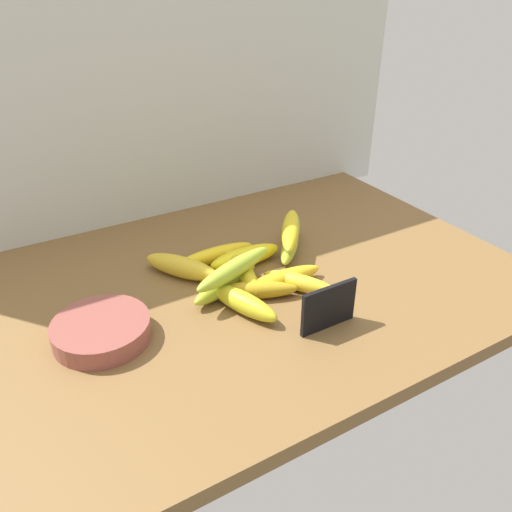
{
  "coord_description": "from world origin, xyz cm",
  "views": [
    {
      "loc": [
        -42.59,
        -75.2,
        58.92
      ],
      "look_at": [
        1.85,
        0.31,
        8.0
      ],
      "focal_mm": 35.86,
      "sensor_mm": 36.0,
      "label": 1
    }
  ],
  "objects_px": {
    "banana_5": "(215,255)",
    "banana_10": "(234,268)",
    "banana_9": "(290,246)",
    "banana_11": "(291,231)",
    "fruit_bowl": "(102,330)",
    "banana_8": "(242,271)",
    "banana_0": "(245,257)",
    "banana_3": "(181,267)",
    "banana_6": "(299,283)",
    "banana_4": "(282,279)",
    "banana_2": "(253,290)",
    "chalkboard_sign": "(328,309)",
    "banana_1": "(226,284)",
    "banana_7": "(243,302)",
    "banana_12": "(291,230)"
  },
  "relations": [
    {
      "from": "fruit_bowl",
      "to": "banana_8",
      "type": "bearing_deg",
      "value": 7.91
    },
    {
      "from": "banana_0",
      "to": "banana_6",
      "type": "bearing_deg",
      "value": -71.74
    },
    {
      "from": "fruit_bowl",
      "to": "banana_10",
      "type": "height_order",
      "value": "banana_10"
    },
    {
      "from": "banana_5",
      "to": "banana_7",
      "type": "xyz_separation_m",
      "value": [
        -0.04,
        -0.18,
        0.0
      ]
    },
    {
      "from": "banana_2",
      "to": "banana_10",
      "type": "height_order",
      "value": "banana_10"
    },
    {
      "from": "banana_11",
      "to": "banana_3",
      "type": "bearing_deg",
      "value": 173.56
    },
    {
      "from": "banana_0",
      "to": "banana_8",
      "type": "bearing_deg",
      "value": -127.1
    },
    {
      "from": "chalkboard_sign",
      "to": "banana_4",
      "type": "height_order",
      "value": "chalkboard_sign"
    },
    {
      "from": "banana_4",
      "to": "banana_6",
      "type": "xyz_separation_m",
      "value": [
        0.02,
        -0.03,
        -0.0
      ]
    },
    {
      "from": "banana_8",
      "to": "banana_9",
      "type": "distance_m",
      "value": 0.15
    },
    {
      "from": "banana_3",
      "to": "banana_12",
      "type": "distance_m",
      "value": 0.25
    },
    {
      "from": "chalkboard_sign",
      "to": "banana_2",
      "type": "height_order",
      "value": "chalkboard_sign"
    },
    {
      "from": "banana_9",
      "to": "banana_11",
      "type": "relative_size",
      "value": 0.86
    },
    {
      "from": "banana_0",
      "to": "banana_5",
      "type": "relative_size",
      "value": 0.91
    },
    {
      "from": "banana_7",
      "to": "banana_10",
      "type": "xyz_separation_m",
      "value": [
        0.02,
        0.06,
        0.03
      ]
    },
    {
      "from": "banana_5",
      "to": "banana_12",
      "type": "distance_m",
      "value": 0.17
    },
    {
      "from": "banana_7",
      "to": "banana_9",
      "type": "xyz_separation_m",
      "value": [
        0.2,
        0.14,
        -0.0
      ]
    },
    {
      "from": "banana_0",
      "to": "banana_6",
      "type": "height_order",
      "value": "banana_0"
    },
    {
      "from": "banana_11",
      "to": "banana_1",
      "type": "bearing_deg",
      "value": -160.77
    },
    {
      "from": "banana_0",
      "to": "banana_5",
      "type": "bearing_deg",
      "value": 137.48
    },
    {
      "from": "banana_6",
      "to": "banana_8",
      "type": "xyz_separation_m",
      "value": [
        -0.08,
        0.09,
        0.0
      ]
    },
    {
      "from": "banana_3",
      "to": "banana_6",
      "type": "relative_size",
      "value": 1.13
    },
    {
      "from": "banana_10",
      "to": "banana_11",
      "type": "xyz_separation_m",
      "value": [
        0.18,
        0.08,
        -0.0
      ]
    },
    {
      "from": "banana_0",
      "to": "banana_11",
      "type": "xyz_separation_m",
      "value": [
        0.11,
        0.0,
        0.03
      ]
    },
    {
      "from": "banana_1",
      "to": "banana_10",
      "type": "bearing_deg",
      "value": -36.16
    },
    {
      "from": "banana_3",
      "to": "banana_10",
      "type": "xyz_separation_m",
      "value": [
        0.06,
        -0.11,
        0.03
      ]
    },
    {
      "from": "banana_2",
      "to": "banana_11",
      "type": "bearing_deg",
      "value": 35.13
    },
    {
      "from": "banana_5",
      "to": "banana_11",
      "type": "height_order",
      "value": "banana_11"
    },
    {
      "from": "banana_2",
      "to": "banana_9",
      "type": "bearing_deg",
      "value": 35.11
    },
    {
      "from": "banana_8",
      "to": "banana_4",
      "type": "bearing_deg",
      "value": -46.24
    },
    {
      "from": "banana_7",
      "to": "banana_5",
      "type": "bearing_deg",
      "value": 78.91
    },
    {
      "from": "banana_0",
      "to": "banana_12",
      "type": "xyz_separation_m",
      "value": [
        0.12,
        0.0,
        0.03
      ]
    },
    {
      "from": "banana_2",
      "to": "banana_7",
      "type": "relative_size",
      "value": 1.07
    },
    {
      "from": "banana_6",
      "to": "banana_4",
      "type": "bearing_deg",
      "value": 126.98
    },
    {
      "from": "banana_0",
      "to": "banana_11",
      "type": "bearing_deg",
      "value": 0.27
    },
    {
      "from": "banana_4",
      "to": "banana_5",
      "type": "distance_m",
      "value": 0.17
    },
    {
      "from": "banana_8",
      "to": "banana_12",
      "type": "relative_size",
      "value": 0.91
    },
    {
      "from": "banana_7",
      "to": "banana_2",
      "type": "bearing_deg",
      "value": 35.83
    },
    {
      "from": "banana_3",
      "to": "banana_9",
      "type": "relative_size",
      "value": 1.08
    },
    {
      "from": "chalkboard_sign",
      "to": "banana_1",
      "type": "distance_m",
      "value": 0.21
    },
    {
      "from": "banana_12",
      "to": "banana_2",
      "type": "bearing_deg",
      "value": -144.1
    },
    {
      "from": "fruit_bowl",
      "to": "banana_8",
      "type": "distance_m",
      "value": 0.3
    },
    {
      "from": "chalkboard_sign",
      "to": "fruit_bowl",
      "type": "height_order",
      "value": "chalkboard_sign"
    },
    {
      "from": "banana_2",
      "to": "fruit_bowl",
      "type": "bearing_deg",
      "value": 174.76
    },
    {
      "from": "banana_5",
      "to": "banana_6",
      "type": "height_order",
      "value": "same"
    },
    {
      "from": "banana_12",
      "to": "banana_1",
      "type": "bearing_deg",
      "value": -159.81
    },
    {
      "from": "banana_9",
      "to": "banana_10",
      "type": "distance_m",
      "value": 0.2
    },
    {
      "from": "banana_7",
      "to": "banana_11",
      "type": "bearing_deg",
      "value": 35.27
    },
    {
      "from": "banana_5",
      "to": "banana_10",
      "type": "bearing_deg",
      "value": -99.17
    },
    {
      "from": "fruit_bowl",
      "to": "banana_0",
      "type": "xyz_separation_m",
      "value": [
        0.33,
        0.09,
        0.0
      ]
    }
  ]
}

